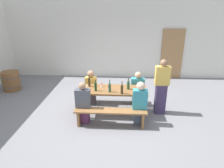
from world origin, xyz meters
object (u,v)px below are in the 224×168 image
object	(u,v)px
wine_bottle_4	(110,88)
bench_near	(111,114)
wine_glass_3	(82,86)
seated_guest_far_0	(91,88)
wine_bottle_2	(89,82)
seated_guest_near_1	(140,104)
wine_bottle_1	(122,89)
wine_barrel	(11,81)
wine_glass_1	(101,83)
bench_far	(113,92)
wine_glass_2	(87,85)
wine_glass_0	(109,86)
wine_bottle_3	(96,87)
wine_bottle_0	(128,85)
standing_host	(161,88)
seated_guest_near_0	(83,104)
seated_guest_far_1	(137,90)
wooden_door	(172,54)
tasting_table	(112,92)

from	to	relation	value
wine_bottle_4	bench_near	bearing A→B (deg)	-83.73
wine_glass_3	seated_guest_far_0	bearing A→B (deg)	79.19
wine_bottle_2	seated_guest_near_1	distance (m)	1.60
wine_bottle_1	wine_bottle_2	distance (m)	1.06
wine_glass_3	seated_guest_far_0	world-z (taller)	seated_guest_far_0
wine_bottle_2	wine_barrel	size ratio (longest dim) A/B	0.48
wine_glass_1	seated_guest_far_0	size ratio (longest dim) A/B	0.14
bench_far	wine_glass_3	distance (m)	1.25
wine_glass_1	wine_glass_2	world-z (taller)	wine_glass_1
bench_near	wine_glass_0	world-z (taller)	wine_glass_0
bench_far	wine_glass_0	distance (m)	0.90
wine_bottle_2	wine_bottle_3	world-z (taller)	wine_bottle_2
bench_far	wine_bottle_0	distance (m)	0.95
bench_far	wine_bottle_3	world-z (taller)	wine_bottle_3
wine_bottle_1	standing_host	size ratio (longest dim) A/B	0.21
wine_bottle_1	wine_barrel	distance (m)	4.54
wine_bottle_2	seated_guest_near_0	size ratio (longest dim) A/B	0.30
wine_glass_2	seated_guest_far_1	xyz separation A→B (m)	(1.44, 0.53, -0.33)
wooden_door	wine_barrel	distance (m)	6.49
bench_far	seated_guest_far_1	world-z (taller)	seated_guest_far_1
seated_guest_near_0	seated_guest_far_0	world-z (taller)	seated_guest_near_0
wine_bottle_3	seated_guest_far_0	world-z (taller)	seated_guest_far_0
bench_far	wine_bottle_1	size ratio (longest dim) A/B	5.47
wine_bottle_0	seated_guest_near_1	distance (m)	0.69
wine_bottle_4	seated_guest_near_0	bearing A→B (deg)	-154.58
wine_bottle_0	wine_glass_2	xyz separation A→B (m)	(-1.14, -0.03, -0.02)
bench_near	seated_guest_far_1	distance (m)	1.43
bench_far	seated_guest_near_1	size ratio (longest dim) A/B	1.57
wine_glass_2	seated_guest_near_1	xyz separation A→B (m)	(1.43, -0.52, -0.29)
wine_bottle_1	seated_guest_near_1	world-z (taller)	seated_guest_near_1
tasting_table	seated_guest_near_1	xyz separation A→B (m)	(0.74, -0.53, -0.10)
seated_guest_near_0	wine_bottle_2	bearing A→B (deg)	-4.60
seated_guest_near_1	wine_glass_0	bearing A→B (deg)	60.27
wine_barrel	wine_glass_2	bearing A→B (deg)	-26.07
wine_bottle_0	seated_guest_far_0	size ratio (longest dim) A/B	0.29
wooden_door	wine_bottle_0	world-z (taller)	wooden_door
bench_near	seated_guest_near_0	world-z (taller)	seated_guest_near_0
wine_glass_0	seated_guest_near_0	distance (m)	0.86
wine_bottle_2	seated_guest_far_0	xyz separation A→B (m)	(-0.01, 0.35, -0.34)
seated_guest_near_1	wine_glass_3	bearing A→B (deg)	75.65
bench_near	wine_glass_0	xyz separation A→B (m)	(-0.09, 0.62, 0.51)
wine_bottle_0	wine_glass_3	size ratio (longest dim) A/B	1.74
wooden_door	wine_glass_2	world-z (taller)	wooden_door
bench_near	bench_far	distance (m)	1.35
wine_glass_3	seated_guest_near_0	world-z (taller)	seated_guest_near_0
wine_bottle_0	seated_guest_near_1	bearing A→B (deg)	-62.38
wooden_door	seated_guest_near_0	world-z (taller)	wooden_door
wine_glass_3	seated_guest_near_0	xyz separation A→B (m)	(0.08, -0.39, -0.35)
wooden_door	wine_glass_1	distance (m)	4.10
wine_bottle_2	wine_barrel	world-z (taller)	wine_bottle_2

